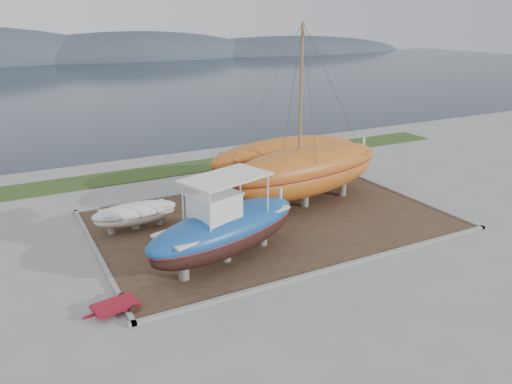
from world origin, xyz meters
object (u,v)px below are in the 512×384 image
white_dinghy (135,216)px  orange_sailboat (308,120)px  orange_bare_hull (287,166)px  red_trailer (115,308)px  blue_caique (225,220)px

white_dinghy → orange_sailboat: bearing=-9.0°
orange_sailboat → orange_bare_hull: (0.39, 2.68, -3.36)m
red_trailer → blue_caique: bearing=9.0°
blue_caique → orange_bare_hull: 9.96m
orange_sailboat → red_trailer: (-12.21, -5.85, -4.92)m
white_dinghy → red_trailer: white_dinghy is taller
white_dinghy → blue_caique: bearing=-65.7°
white_dinghy → orange_bare_hull: bearing=6.8°
blue_caique → orange_bare_hull: blue_caique is taller
red_trailer → orange_sailboat: bearing=16.5°
orange_sailboat → orange_bare_hull: orange_sailboat is taller
white_dinghy → red_trailer: size_ratio=1.81×
orange_bare_hull → red_trailer: (-12.60, -8.53, -1.56)m
blue_caique → white_dinghy: (-2.56, 5.48, -1.30)m
blue_caique → red_trailer: 5.89m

